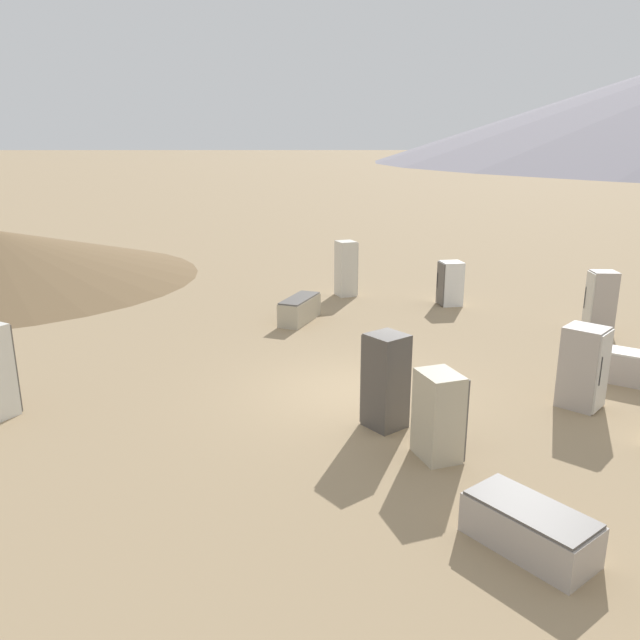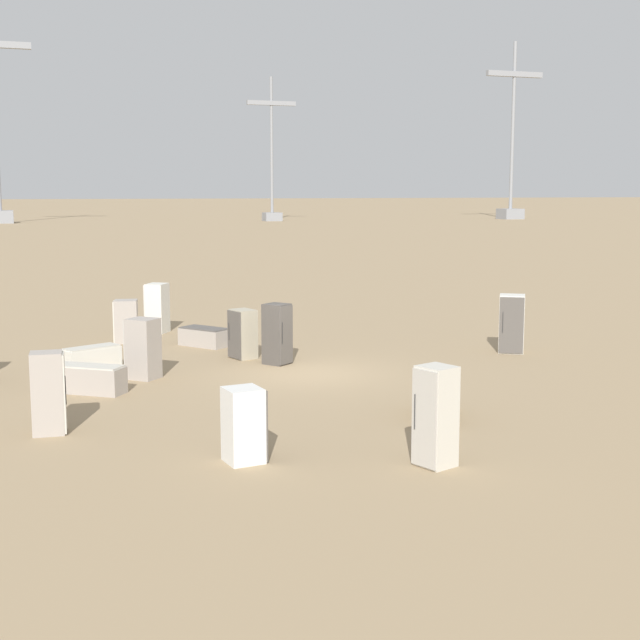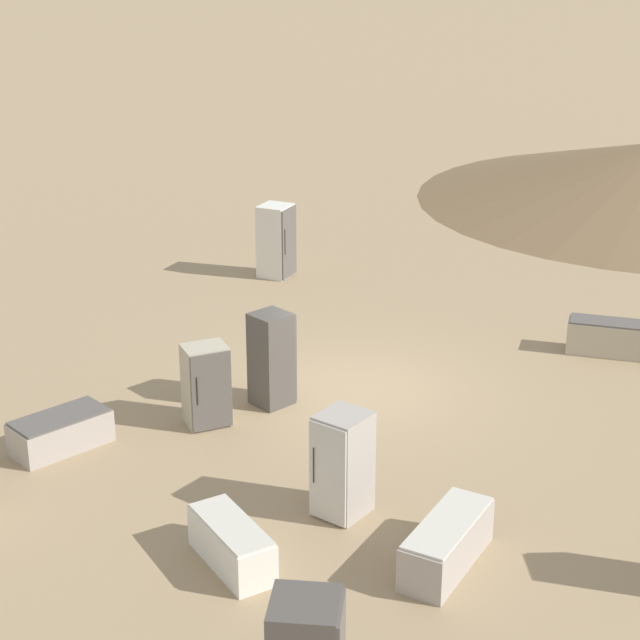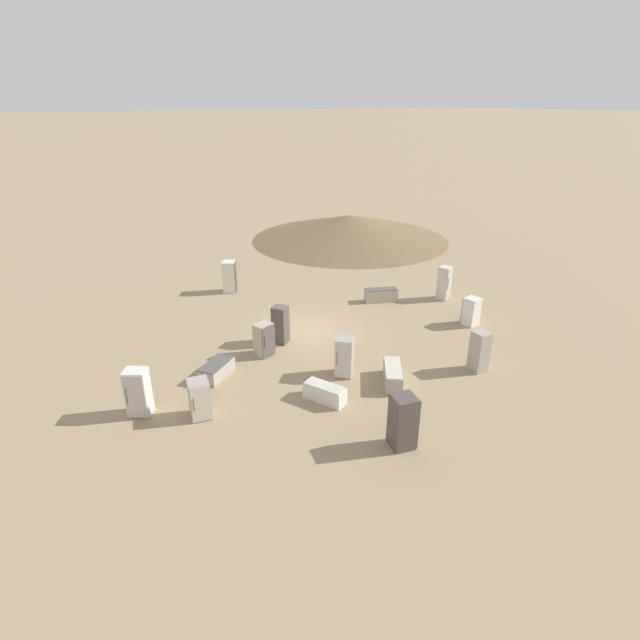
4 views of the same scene
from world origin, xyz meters
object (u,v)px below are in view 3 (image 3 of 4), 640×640
discarded_fridge_2 (342,464)px  discarded_fridge_11 (206,385)px  discarded_fridge_9 (447,543)px  discarded_fridge_12 (276,241)px  discarded_fridge_3 (272,359)px  discarded_fridge_6 (612,338)px  discarded_fridge_1 (232,544)px  discarded_fridge_4 (61,432)px

discarded_fridge_2 → discarded_fridge_11: (3.30, 2.03, -0.08)m
discarded_fridge_9 → discarded_fridge_12: size_ratio=1.05×
discarded_fridge_3 → discarded_fridge_6: size_ratio=0.93×
discarded_fridge_2 → discarded_fridge_11: size_ratio=1.10×
discarded_fridge_3 → discarded_fridge_2: bearing=-25.9°
discarded_fridge_11 → discarded_fridge_12: 8.48m
discarded_fridge_1 → discarded_fridge_6: size_ratio=0.90×
discarded_fridge_9 → discarded_fridge_12: discarded_fridge_12 is taller
discarded_fridge_6 → discarded_fridge_9: size_ratio=0.99×
discarded_fridge_2 → discarded_fridge_9: bearing=172.2°
discarded_fridge_1 → discarded_fridge_4: 4.77m
discarded_fridge_4 → discarded_fridge_3: bearing=-106.1°
discarded_fridge_2 → discarded_fridge_4: discarded_fridge_2 is taller
discarded_fridge_3 → discarded_fridge_4: (-1.43, 3.73, -0.59)m
discarded_fridge_11 → discarded_fridge_9: bearing=106.4°
discarded_fridge_11 → discarded_fridge_12: bearing=-120.2°
discarded_fridge_1 → discarded_fridge_11: discarded_fridge_11 is taller
discarded_fridge_2 → discarded_fridge_12: bearing=-46.0°
discarded_fridge_12 → discarded_fridge_4: bearing=5.6°
discarded_fridge_9 → discarded_fridge_11: discarded_fridge_11 is taller
discarded_fridge_1 → discarded_fridge_3: size_ratio=0.96×
discarded_fridge_6 → discarded_fridge_11: 8.75m
discarded_fridge_2 → discarded_fridge_6: bearing=-95.3°
discarded_fridge_6 → discarded_fridge_11: bearing=128.4°
discarded_fridge_4 → discarded_fridge_11: 2.64m
discarded_fridge_12 → discarded_fridge_3: bearing=26.8°
discarded_fridge_1 → discarded_fridge_11: size_ratio=1.15×
discarded_fridge_4 → discarded_fridge_12: size_ratio=0.98×
discarded_fridge_2 → discarded_fridge_6: discarded_fridge_2 is taller
discarded_fridge_1 → discarded_fridge_12: bearing=-121.7°
discarded_fridge_4 → discarded_fridge_6: bearing=-111.3°
discarded_fridge_3 → discarded_fridge_6: 7.39m
discarded_fridge_1 → discarded_fridge_11: (4.53, 0.32, 0.42)m
discarded_fridge_3 → discarded_fridge_12: discarded_fridge_12 is taller
discarded_fridge_2 → discarded_fridge_4: size_ratio=0.92×
discarded_fridge_3 → discarded_fridge_6: (1.65, -7.18, -0.54)m
discarded_fridge_2 → discarded_fridge_12: size_ratio=0.90×
discarded_fridge_3 → discarded_fridge_12: bearing=138.4°
discarded_fridge_1 → discarded_fridge_9: 3.02m
discarded_fridge_2 → discarded_fridge_9: size_ratio=0.85×
discarded_fridge_2 → discarded_fridge_3: 4.13m
discarded_fridge_6 → discarded_fridge_2: bearing=154.2°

